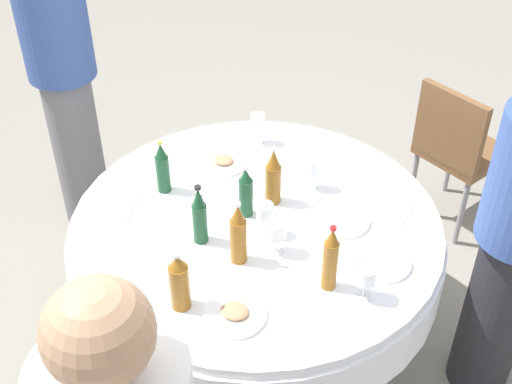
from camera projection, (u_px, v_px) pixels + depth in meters
The scene contains 23 objects.
ground_plane at pixel (256, 338), 3.22m from camera, with size 10.00×10.00×0.00m, color gray.
dining_table at pixel (256, 246), 2.85m from camera, with size 1.55×1.55×0.74m.
bottle_amber_west at pixel (179, 282), 2.32m from camera, with size 0.07×0.07×0.25m.
bottle_dark_green_front at pixel (163, 168), 2.85m from camera, with size 0.06×0.06×0.25m.
bottle_dark_green_mid at pixel (246, 193), 2.72m from camera, with size 0.06×0.06×0.24m.
bottle_dark_green_inner at pixel (200, 216), 2.59m from camera, with size 0.06×0.06×0.27m.
bottle_amber_north at pixel (273, 177), 2.78m from camera, with size 0.07×0.07×0.27m.
bottle_amber_south at pixel (238, 234), 2.50m from camera, with size 0.06×0.06×0.28m.
bottle_amber_right at pixel (330, 259), 2.38m from camera, with size 0.06×0.06×0.28m.
wine_glass_inner at pixel (265, 214), 2.64m from camera, with size 0.07×0.07×0.14m.
wine_glass_north at pixel (276, 231), 2.55m from camera, with size 0.07×0.07×0.15m.
wine_glass_south at pixel (366, 277), 2.36m from camera, with size 0.07×0.07×0.14m.
wine_glass_right at pixel (258, 122), 3.14m from camera, with size 0.07×0.07×0.15m.
wine_glass_rear at pixel (313, 167), 2.87m from camera, with size 0.06×0.06×0.15m.
plate_rear at pixel (383, 262), 2.55m from camera, with size 0.21×0.21×0.02m.
plate_outer at pixel (223, 162), 3.06m from camera, with size 0.21×0.21×0.04m.
plate_near at pixel (341, 219), 2.75m from camera, with size 0.23×0.23×0.02m.
plate_far at pixel (235, 314), 2.34m from camera, with size 0.22×0.22×0.04m.
knife_front at pixel (132, 209), 2.81m from camera, with size 0.18×0.02×0.01m, color silver.
spoon_mid at pixel (310, 147), 3.17m from camera, with size 0.18×0.02×0.01m, color silver.
spoon_inner at pixel (405, 216), 2.77m from camera, with size 0.18×0.02×0.01m, color silver.
person_mid at pixel (65, 83), 3.41m from camera, with size 0.34×0.34×1.65m.
chair_south at pixel (457, 146), 3.58m from camera, with size 0.54×0.54×0.87m.
Camera 1 is at (-0.82, 1.94, 2.53)m, focal length 47.37 mm.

